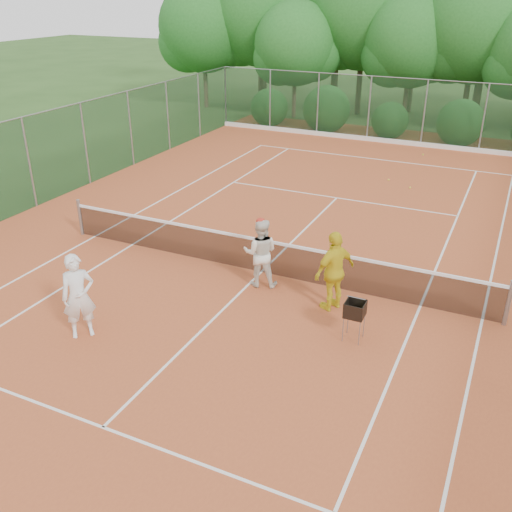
{
  "coord_description": "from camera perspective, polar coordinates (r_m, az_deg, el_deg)",
  "views": [
    {
      "loc": [
        5.55,
        -12.06,
        6.82
      ],
      "look_at": [
        0.43,
        -1.2,
        1.1
      ],
      "focal_mm": 40.0,
      "sensor_mm": 36.0,
      "label": 1
    }
  ],
  "objects": [
    {
      "name": "fence_back",
      "position": [
        28.13,
        13.84,
        13.89
      ],
      "size": [
        18.07,
        0.07,
        3.0
      ],
      "color": "#19381E",
      "rests_on": "clay_court"
    },
    {
      "name": "player_yellow",
      "position": [
        13.0,
        7.85,
        -1.49
      ],
      "size": [
        0.95,
        1.21,
        1.91
      ],
      "primitive_type": "imported",
      "rotation": [
        0.0,
        0.0,
        -2.08
      ],
      "color": "yellow",
      "rests_on": "clay_court"
    },
    {
      "name": "player_white",
      "position": [
        12.46,
        -17.33,
        -3.86
      ],
      "size": [
        0.8,
        0.81,
        1.88
      ],
      "primitive_type": "imported",
      "rotation": [
        0.0,
        0.0,
        0.81
      ],
      "color": "white",
      "rests_on": "clay_court"
    },
    {
      "name": "stray_ball_a",
      "position": [
        22.67,
        13.11,
        7.43
      ],
      "size": [
        0.07,
        0.07,
        0.07
      ],
      "primitive_type": "sphere",
      "color": "yellow",
      "rests_on": "clay_court"
    },
    {
      "name": "tennis_net",
      "position": [
        14.69,
        0.5,
        0.12
      ],
      "size": [
        11.97,
        0.1,
        1.1
      ],
      "color": "gray",
      "rests_on": "clay_court"
    },
    {
      "name": "player_center_grp",
      "position": [
        13.93,
        0.45,
        0.35
      ],
      "size": [
        1.02,
        0.9,
        1.79
      ],
      "color": "silver",
      "rests_on": "clay_court"
    },
    {
      "name": "court_markings",
      "position": [
        14.91,
        0.49,
        -1.64
      ],
      "size": [
        11.03,
        23.83,
        0.01
      ],
      "color": "white",
      "rests_on": "clay_court"
    },
    {
      "name": "clay_court",
      "position": [
        14.92,
        0.49,
        -1.69
      ],
      "size": [
        18.0,
        36.0,
        0.02
      ],
      "primitive_type": "cube",
      "color": "#B45229",
      "rests_on": "ground"
    },
    {
      "name": "tropical_treeline",
      "position": [
        32.59,
        19.32,
        21.16
      ],
      "size": [
        32.1,
        8.49,
        15.03
      ],
      "color": "brown",
      "rests_on": "ground"
    },
    {
      "name": "stray_ball_c",
      "position": [
        21.97,
        15.15,
        6.63
      ],
      "size": [
        0.07,
        0.07,
        0.07
      ],
      "primitive_type": "sphere",
      "color": "yellow",
      "rests_on": "clay_court"
    },
    {
      "name": "ball_hopper",
      "position": [
        12.03,
        9.87,
        -5.33
      ],
      "size": [
        0.39,
        0.39,
        0.9
      ],
      "rotation": [
        0.0,
        0.0,
        0.14
      ],
      "color": "gray",
      "rests_on": "clay_court"
    },
    {
      "name": "ground",
      "position": [
        14.92,
        0.49,
        -1.72
      ],
      "size": [
        120.0,
        120.0,
        0.0
      ],
      "primitive_type": "plane",
      "color": "#28491A",
      "rests_on": "ground"
    },
    {
      "name": "stray_ball_b",
      "position": [
        26.61,
        16.36,
        9.71
      ],
      "size": [
        0.07,
        0.07,
        0.07
      ],
      "primitive_type": "sphere",
      "color": "#B8C82E",
      "rests_on": "clay_court"
    }
  ]
}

